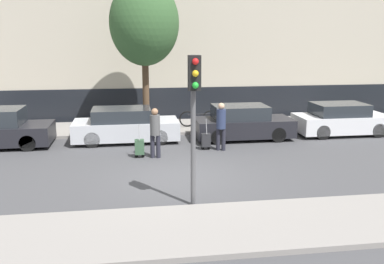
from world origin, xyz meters
TOP-DOWN VIEW (x-y plane):
  - ground_plane at (0.00, 0.00)m, footprint 80.00×80.00m
  - sidewalk_near at (0.00, -3.75)m, footprint 28.00×2.50m
  - sidewalk_far at (0.00, 7.00)m, footprint 28.00×3.00m
  - building_facade at (0.00, 10.58)m, footprint 28.00×2.82m
  - parked_car_1 at (-1.57, 4.72)m, footprint 4.13×1.78m
  - parked_car_2 at (3.16, 4.46)m, footprint 3.93×1.73m
  - parked_car_3 at (7.54, 4.64)m, footprint 3.93×1.76m
  - pedestrian_left at (-0.54, 2.17)m, footprint 0.35×0.34m
  - trolley_left at (-1.08, 2.26)m, footprint 0.34×0.29m
  - pedestrian_right at (1.90, 2.81)m, footprint 0.34×0.34m
  - trolley_right at (1.38, 2.98)m, footprint 0.34×0.29m
  - traffic_light at (0.10, -2.36)m, footprint 0.28×0.47m
  - parked_bicycle at (1.71, 6.62)m, footprint 1.77×0.06m
  - bare_tree_near_crossing at (-0.65, 6.22)m, footprint 2.89×2.89m

SIDE VIEW (x-z plane):
  - ground_plane at x=0.00m, z-range 0.00..0.00m
  - sidewalk_near at x=0.00m, z-range 0.00..0.12m
  - sidewalk_far at x=0.00m, z-range 0.00..0.12m
  - trolley_right at x=1.38m, z-range -0.21..0.94m
  - trolley_left at x=-1.08m, z-range -0.21..0.96m
  - parked_bicycle at x=1.71m, z-range 0.01..0.97m
  - parked_car_3 at x=7.54m, z-range -0.04..1.31m
  - parked_car_1 at x=-1.57m, z-range -0.04..1.31m
  - parked_car_2 at x=3.16m, z-range -0.04..1.34m
  - pedestrian_left at x=-0.54m, z-range 0.12..1.85m
  - pedestrian_right at x=1.90m, z-range 0.12..1.89m
  - traffic_light at x=0.10m, z-range 0.79..4.46m
  - bare_tree_near_crossing at x=-0.65m, z-range 1.48..7.78m
  - building_facade at x=0.00m, z-range -0.01..11.46m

